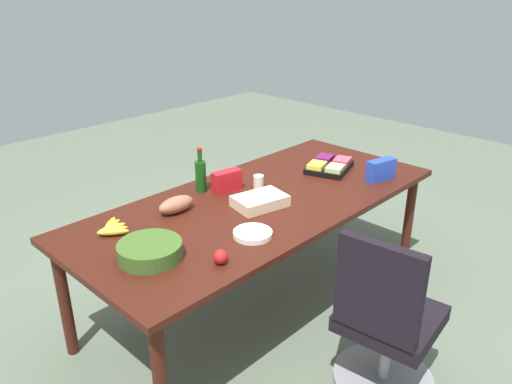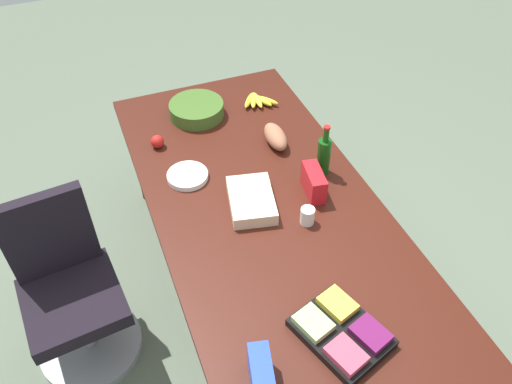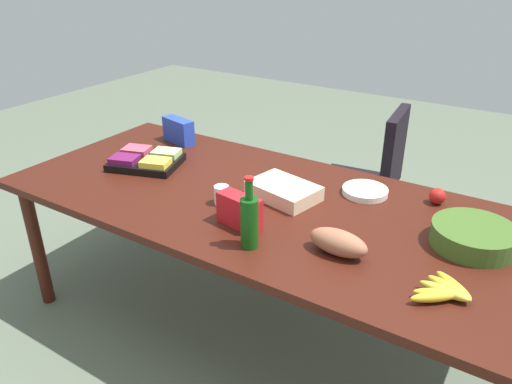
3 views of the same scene
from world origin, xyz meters
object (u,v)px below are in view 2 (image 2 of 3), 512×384
(paper_plate_stack, at_px, (188,176))
(conference_table, at_px, (270,221))
(fruit_platter, at_px, (341,331))
(salad_bowl, at_px, (197,110))
(paper_cup, at_px, (307,216))
(chip_bag_blue, at_px, (262,379))
(bread_loaf, at_px, (275,137))
(chip_bag_red, at_px, (314,182))
(apple_red, at_px, (157,142))
(wine_bottle, at_px, (324,155))
(banana_bunch, at_px, (258,100))
(sheet_cake, at_px, (251,200))
(office_chair, at_px, (74,301))

(paper_plate_stack, bearing_deg, conference_table, 38.13)
(fruit_platter, xyz_separation_m, salad_bowl, (-1.68, -0.10, 0.01))
(paper_cup, distance_m, chip_bag_blue, 0.88)
(chip_bag_blue, bearing_deg, salad_bowl, 171.04)
(bread_loaf, height_order, chip_bag_red, chip_bag_red)
(conference_table, relative_size, apple_red, 33.43)
(fruit_platter, bearing_deg, chip_bag_red, 161.62)
(paper_plate_stack, relative_size, chip_bag_red, 1.10)
(fruit_platter, bearing_deg, bread_loaf, 169.01)
(fruit_platter, height_order, apple_red, apple_red)
(paper_plate_stack, distance_m, salad_bowl, 0.57)
(salad_bowl, bearing_deg, paper_plate_stack, -21.70)
(wine_bottle, distance_m, fruit_platter, 1.01)
(wine_bottle, relative_size, apple_red, 4.01)
(bread_loaf, relative_size, chip_bag_blue, 1.09)
(banana_bunch, relative_size, chip_bag_red, 1.16)
(wine_bottle, height_order, apple_red, wine_bottle)
(conference_table, relative_size, fruit_platter, 5.91)
(sheet_cake, height_order, salad_bowl, salad_bowl)
(banana_bunch, distance_m, chip_bag_blue, 1.88)
(sheet_cake, xyz_separation_m, apple_red, (-0.64, -0.33, 0.00))
(banana_bunch, distance_m, salad_bowl, 0.40)
(sheet_cake, height_order, apple_red, apple_red)
(bread_loaf, distance_m, sheet_cake, 0.52)
(office_chair, bearing_deg, fruit_platter, 49.55)
(office_chair, relative_size, sheet_cake, 3.11)
(fruit_platter, bearing_deg, sheet_cake, -175.35)
(paper_plate_stack, xyz_separation_m, salad_bowl, (-0.53, 0.21, 0.03))
(salad_bowl, xyz_separation_m, chip_bag_red, (0.88, 0.37, 0.03))
(fruit_platter, height_order, banana_bunch, fruit_platter)
(wine_bottle, bearing_deg, conference_table, -64.41)
(wine_bottle, bearing_deg, office_chair, -88.44)
(wine_bottle, xyz_separation_m, banana_bunch, (-0.73, -0.09, -0.09))
(office_chair, bearing_deg, bread_loaf, 105.57)
(bread_loaf, bearing_deg, chip_bag_blue, -24.93)
(wine_bottle, distance_m, paper_plate_stack, 0.73)
(sheet_cake, height_order, paper_cup, paper_cup)
(salad_bowl, height_order, chip_bag_blue, chip_bag_blue)
(sheet_cake, bearing_deg, paper_cup, 45.20)
(fruit_platter, distance_m, apple_red, 1.52)
(banana_bunch, height_order, salad_bowl, salad_bowl)
(apple_red, distance_m, salad_bowl, 0.37)
(fruit_platter, distance_m, paper_plate_stack, 1.19)
(bread_loaf, xyz_separation_m, wine_bottle, (0.32, 0.14, 0.07))
(fruit_platter, xyz_separation_m, chip_bag_blue, (0.09, -0.38, 0.04))
(office_chair, xyz_separation_m, banana_bunch, (-0.77, 1.34, 0.43))
(bread_loaf, bearing_deg, paper_plate_stack, -79.59)
(apple_red, bearing_deg, fruit_platter, 15.18)
(bread_loaf, bearing_deg, chip_bag_red, 3.07)
(banana_bunch, bearing_deg, bread_loaf, -7.45)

